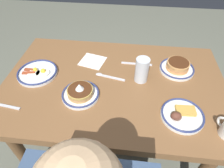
{
  "coord_description": "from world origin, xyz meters",
  "views": [
    {
      "loc": [
        -0.08,
        0.81,
        1.53
      ],
      "look_at": [
        0.01,
        0.05,
        0.79
      ],
      "focal_mm": 30.82,
      "sensor_mm": 36.0,
      "label": 1
    }
  ],
  "objects_px": {
    "plate_far_side": "(38,72)",
    "fork_near": "(137,64)",
    "plate_far_companion": "(181,115)",
    "tea_spoon": "(106,76)",
    "paper_napkin": "(93,61)",
    "plate_near_main": "(177,67)",
    "fork_far": "(3,105)",
    "drinking_glass": "(142,71)",
    "plate_center_pancakes": "(80,93)"
  },
  "relations": [
    {
      "from": "plate_far_side",
      "to": "paper_napkin",
      "type": "xyz_separation_m",
      "value": [
        -0.31,
        -0.16,
        -0.01
      ]
    },
    {
      "from": "tea_spoon",
      "to": "plate_far_side",
      "type": "bearing_deg",
      "value": 3.32
    },
    {
      "from": "plate_far_companion",
      "to": "plate_near_main",
      "type": "bearing_deg",
      "value": -93.85
    },
    {
      "from": "plate_far_side",
      "to": "fork_far",
      "type": "relative_size",
      "value": 1.2
    },
    {
      "from": "plate_far_companion",
      "to": "plate_center_pancakes",
      "type": "bearing_deg",
      "value": -9.06
    },
    {
      "from": "plate_near_main",
      "to": "tea_spoon",
      "type": "height_order",
      "value": "plate_near_main"
    },
    {
      "from": "plate_near_main",
      "to": "drinking_glass",
      "type": "distance_m",
      "value": 0.25
    },
    {
      "from": "plate_center_pancakes",
      "to": "drinking_glass",
      "type": "xyz_separation_m",
      "value": [
        -0.32,
        -0.17,
        0.04
      ]
    },
    {
      "from": "fork_near",
      "to": "fork_far",
      "type": "distance_m",
      "value": 0.8
    },
    {
      "from": "fork_near",
      "to": "fork_far",
      "type": "height_order",
      "value": "same"
    },
    {
      "from": "plate_far_side",
      "to": "fork_near",
      "type": "xyz_separation_m",
      "value": [
        -0.6,
        -0.16,
        -0.01
      ]
    },
    {
      "from": "paper_napkin",
      "to": "tea_spoon",
      "type": "distance_m",
      "value": 0.17
    },
    {
      "from": "paper_napkin",
      "to": "tea_spoon",
      "type": "xyz_separation_m",
      "value": [
        -0.11,
        0.14,
        0.0
      ]
    },
    {
      "from": "paper_napkin",
      "to": "fork_far",
      "type": "relative_size",
      "value": 0.75
    },
    {
      "from": "paper_napkin",
      "to": "plate_far_companion",
      "type": "bearing_deg",
      "value": 142.66
    },
    {
      "from": "drinking_glass",
      "to": "tea_spoon",
      "type": "bearing_deg",
      "value": -0.68
    },
    {
      "from": "plate_far_side",
      "to": "tea_spoon",
      "type": "xyz_separation_m",
      "value": [
        -0.41,
        -0.02,
        -0.01
      ]
    },
    {
      "from": "fork_near",
      "to": "plate_far_side",
      "type": "bearing_deg",
      "value": 15.4
    },
    {
      "from": "plate_far_companion",
      "to": "paper_napkin",
      "type": "relative_size",
      "value": 1.4
    },
    {
      "from": "plate_center_pancakes",
      "to": "paper_napkin",
      "type": "bearing_deg",
      "value": -91.31
    },
    {
      "from": "plate_far_side",
      "to": "plate_far_companion",
      "type": "bearing_deg",
      "value": 164.42
    },
    {
      "from": "fork_far",
      "to": "paper_napkin",
      "type": "bearing_deg",
      "value": -133.06
    },
    {
      "from": "plate_near_main",
      "to": "drinking_glass",
      "type": "height_order",
      "value": "drinking_glass"
    },
    {
      "from": "plate_near_main",
      "to": "paper_napkin",
      "type": "distance_m",
      "value": 0.54
    },
    {
      "from": "plate_center_pancakes",
      "to": "plate_far_companion",
      "type": "bearing_deg",
      "value": 170.94
    },
    {
      "from": "fork_near",
      "to": "tea_spoon",
      "type": "xyz_separation_m",
      "value": [
        0.18,
        0.14,
        0.0
      ]
    },
    {
      "from": "plate_far_companion",
      "to": "paper_napkin",
      "type": "xyz_separation_m",
      "value": [
        0.51,
        -0.39,
        -0.01
      ]
    },
    {
      "from": "plate_near_main",
      "to": "plate_far_companion",
      "type": "bearing_deg",
      "value": 86.15
    },
    {
      "from": "paper_napkin",
      "to": "plate_near_main",
      "type": "bearing_deg",
      "value": 176.95
    },
    {
      "from": "drinking_glass",
      "to": "paper_napkin",
      "type": "distance_m",
      "value": 0.35
    },
    {
      "from": "plate_near_main",
      "to": "drinking_glass",
      "type": "bearing_deg",
      "value": 26.73
    },
    {
      "from": "tea_spoon",
      "to": "paper_napkin",
      "type": "bearing_deg",
      "value": -51.84
    },
    {
      "from": "drinking_glass",
      "to": "fork_near",
      "type": "bearing_deg",
      "value": -80.34
    },
    {
      "from": "fork_far",
      "to": "plate_near_main",
      "type": "bearing_deg",
      "value": -157.11
    },
    {
      "from": "plate_far_side",
      "to": "plate_center_pancakes",
      "type": "bearing_deg",
      "value": 154.14
    },
    {
      "from": "fork_near",
      "to": "plate_center_pancakes",
      "type": "bearing_deg",
      "value": 46.27
    },
    {
      "from": "plate_near_main",
      "to": "tea_spoon",
      "type": "bearing_deg",
      "value": 14.33
    },
    {
      "from": "plate_far_companion",
      "to": "fork_near",
      "type": "bearing_deg",
      "value": -60.56
    },
    {
      "from": "drinking_glass",
      "to": "plate_far_side",
      "type": "bearing_deg",
      "value": 1.99
    },
    {
      "from": "drinking_glass",
      "to": "fork_near",
      "type": "xyz_separation_m",
      "value": [
        0.02,
        -0.14,
        -0.06
      ]
    },
    {
      "from": "plate_far_side",
      "to": "tea_spoon",
      "type": "distance_m",
      "value": 0.42
    },
    {
      "from": "plate_far_companion",
      "to": "plate_far_side",
      "type": "xyz_separation_m",
      "value": [
        0.82,
        -0.23,
        -0.0
      ]
    },
    {
      "from": "drinking_glass",
      "to": "tea_spoon",
      "type": "distance_m",
      "value": 0.21
    },
    {
      "from": "tea_spoon",
      "to": "plate_far_companion",
      "type": "bearing_deg",
      "value": 147.95
    },
    {
      "from": "plate_center_pancakes",
      "to": "fork_near",
      "type": "xyz_separation_m",
      "value": [
        -0.3,
        -0.31,
        -0.02
      ]
    },
    {
      "from": "plate_far_companion",
      "to": "plate_far_side",
      "type": "bearing_deg",
      "value": -15.58
    },
    {
      "from": "drinking_glass",
      "to": "fork_far",
      "type": "height_order",
      "value": "drinking_glass"
    },
    {
      "from": "plate_center_pancakes",
      "to": "plate_far_side",
      "type": "bearing_deg",
      "value": -25.86
    },
    {
      "from": "plate_near_main",
      "to": "paper_napkin",
      "type": "relative_size",
      "value": 1.4
    },
    {
      "from": "plate_center_pancakes",
      "to": "plate_far_side",
      "type": "relative_size",
      "value": 0.85
    }
  ]
}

